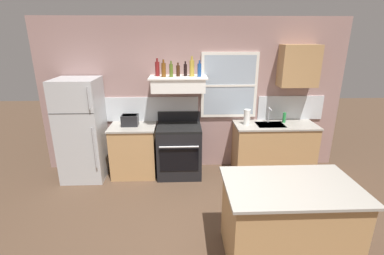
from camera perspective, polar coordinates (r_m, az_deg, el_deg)
ground_plane at (r=3.59m, az=1.69°, el=-23.31°), size 16.00×16.00×0.00m
back_wall at (r=5.01m, az=0.46°, el=6.46°), size 5.40×0.11×2.70m
refrigerator at (r=5.06m, az=-21.75°, el=-0.46°), size 0.70×0.72×1.74m
counter_left_of_stove at (r=5.04m, az=-11.80°, el=-4.58°), size 0.79×0.63×0.91m
toaster at (r=4.88m, az=-12.65°, el=1.51°), size 0.30×0.20×0.19m
stove_range at (r=4.93m, az=-2.64°, el=-4.61°), size 0.76×0.69×1.09m
range_hood_shelf at (r=4.70m, az=-2.84°, el=8.99°), size 0.96×0.52×0.24m
bottle_red_label_wine at (r=4.74m, az=-7.14°, el=11.93°), size 0.07×0.07×0.29m
bottle_amber_wine at (r=4.62m, az=-5.86°, el=11.76°), size 0.07×0.07×0.28m
bottle_olive_oil_square at (r=4.61m, az=-4.30°, el=11.67°), size 0.06×0.06×0.26m
bottle_brown_stout at (r=4.68m, az=-2.89°, el=11.62°), size 0.06×0.06×0.22m
bottle_balsamic_dark at (r=4.70m, az=-1.38°, el=11.78°), size 0.06×0.06×0.24m
bottle_champagne_gold_foil at (r=4.67m, az=-0.01°, el=12.17°), size 0.08×0.08×0.33m
bottle_blue_liqueur at (r=4.63m, az=1.53°, el=11.77°), size 0.07×0.07×0.26m
counter_right_with_sink at (r=5.23m, az=16.36°, el=-4.06°), size 1.43×0.63×0.91m
sink_faucet at (r=5.09m, az=15.59°, el=2.86°), size 0.03×0.17×0.28m
paper_towel_roll at (r=4.90m, az=11.24°, el=2.11°), size 0.11×0.11×0.27m
dish_soap_bottle at (r=5.21m, az=18.44°, el=1.96°), size 0.06×0.06×0.18m
kitchen_island at (r=3.37m, az=19.00°, el=-17.74°), size 1.40×0.90×0.91m
upper_cabinet_right at (r=5.15m, az=21.12°, el=11.74°), size 0.64×0.32×0.70m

